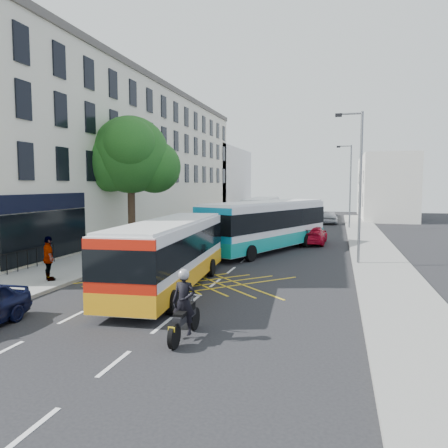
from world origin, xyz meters
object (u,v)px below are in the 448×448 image
Objects in this scene: lamp_near at (358,179)px; parked_car_silver at (141,255)px; bus_mid at (267,225)px; red_hatchback at (313,235)px; distant_car_silver at (330,217)px; distant_car_dark at (316,213)px; distant_car_grey at (271,215)px; bus_far at (261,213)px; bus_near at (170,253)px; motorbike at (184,306)px; street_tree at (130,156)px; lamp_far at (349,182)px; pedestrian_far at (49,258)px.

lamp_near is 12.23m from parked_car_silver.
bus_mid is at bearing 55.55° from parked_car_silver.
distant_car_silver reaches higher than red_hatchback.
distant_car_dark is (-0.97, 24.65, 0.07)m from red_hatchback.
parked_car_silver is 0.86× the size of distant_car_dark.
parked_car_silver is 30.12m from distant_car_silver.
parked_car_silver is 32.31m from distant_car_grey.
lamp_near is 0.73× the size of bus_far.
parked_car_silver is (-3.38, 4.31, -0.88)m from bus_near.
distant_car_silver is 0.96× the size of distant_car_dark.
lamp_near reaches higher than motorbike.
bus_near is 2.29× the size of distant_car_grey.
lamp_near reaches higher than bus_far.
motorbike reaches higher than distant_car_silver.
street_tree is 1.10× the size of lamp_far.
lamp_near reaches higher than parked_car_silver.
bus_near is at bearing 80.10° from distant_car_silver.
bus_far is 4.86× the size of motorbike.
bus_near reaches higher than pedestrian_far.
bus_mid is at bearing -80.89° from pedestrian_far.
bus_far is 12.57m from distant_car_grey.
parked_car_silver and distant_car_grey have the same top height.
bus_far is at bearing -156.54° from lamp_far.
lamp_near is at bearing 69.37° from motorbike.
parked_car_silver is at bearing -71.48° from pedestrian_far.
bus_mid is at bearing 5.04° from street_tree.
motorbike reaches higher than distant_car_grey.
bus_far is at bearing -59.55° from pedestrian_far.
bus_far is 2.45× the size of distant_car_grey.
bus_far reaches higher than motorbike.
distant_car_dark is 2.26× the size of pedestrian_far.
motorbike is at bearing -98.84° from lamp_far.
bus_near reaches higher than distant_car_dark.
bus_near is 36.58m from distant_car_grey.
parked_car_silver is 1.95× the size of pedestrian_far.
parked_car_silver is at bearing -115.54° from lamp_far.
street_tree is 2.10× the size of distant_car_silver.
bus_near is 33.50m from distant_car_silver.
parked_car_silver is at bearing 76.63° from distant_car_dark.
pedestrian_far reaches higher than motorbike.
distant_car_silver is at bearing 52.41° from bus_far.
distant_car_silver is 2.15× the size of pedestrian_far.
distant_car_grey is (-6.22, 20.85, -0.02)m from red_hatchback.
motorbike is at bearing -111.59° from lamp_near.
bus_mid is 1.06× the size of bus_far.
distant_car_grey is at bearing -54.16° from pedestrian_far.
street_tree reaches higher than distant_car_dark.
pedestrian_far is at bearing -102.95° from distant_car_grey.
distant_car_dark is at bearing 96.42° from lamp_near.
bus_near is 2.35× the size of distant_car_dark.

